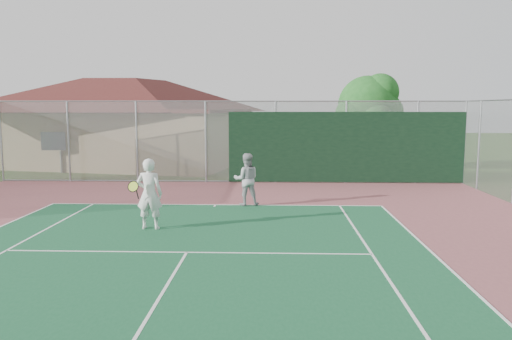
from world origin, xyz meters
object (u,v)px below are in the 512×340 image
(tree, at_px, (369,108))
(player_grey_back, at_px, (246,180))
(clubhouse, at_px, (127,113))
(player_white_front, at_px, (149,194))
(bleachers, at_px, (97,160))

(tree, bearing_deg, player_grey_back, -122.06)
(clubhouse, xyz_separation_m, player_grey_back, (7.38, -11.74, -2.03))
(tree, bearing_deg, player_white_front, -123.06)
(player_white_front, bearing_deg, bleachers, -62.86)
(clubhouse, xyz_separation_m, tree, (13.04, -2.70, 0.33))
(clubhouse, bearing_deg, player_grey_back, -47.08)
(player_white_front, bearing_deg, player_grey_back, -123.86)
(tree, bearing_deg, clubhouse, 168.31)
(clubhouse, height_order, player_grey_back, clubhouse)
(bleachers, height_order, player_white_front, player_white_front)
(bleachers, distance_m, player_white_front, 13.45)
(player_white_front, height_order, player_grey_back, player_white_front)
(clubhouse, distance_m, bleachers, 3.80)
(tree, relative_size, player_grey_back, 2.84)
(clubhouse, height_order, tree, clubhouse)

